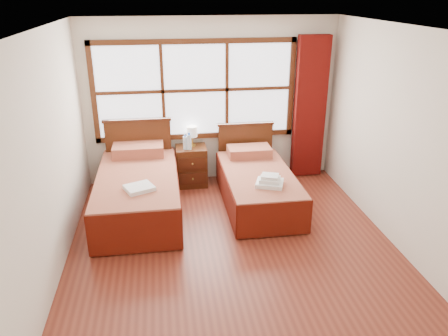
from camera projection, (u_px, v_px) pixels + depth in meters
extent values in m
plane|color=maroon|center=(234.00, 249.00, 5.38)|extent=(4.50, 4.50, 0.00)
plane|color=white|center=(236.00, 28.00, 4.38)|extent=(4.50, 4.50, 0.00)
plane|color=silver|center=(211.00, 102.00, 6.94)|extent=(4.00, 0.00, 4.00)
plane|color=silver|center=(48.00, 159.00, 4.61)|extent=(0.00, 4.50, 4.50)
plane|color=silver|center=(401.00, 141.00, 5.15)|extent=(0.00, 4.50, 4.50)
cube|color=white|center=(195.00, 90.00, 6.80)|extent=(3.00, 0.02, 1.40)
cube|color=#48220F|center=(196.00, 136.00, 7.06)|extent=(3.16, 0.06, 0.08)
cube|color=#48220F|center=(194.00, 41.00, 6.50)|extent=(3.16, 0.06, 0.08)
cube|color=#48220F|center=(93.00, 94.00, 6.57)|extent=(0.08, 0.06, 1.56)
cube|color=#48220F|center=(291.00, 87.00, 6.99)|extent=(0.08, 0.06, 1.56)
cube|color=#48220F|center=(163.00, 91.00, 6.71)|extent=(0.05, 0.05, 1.40)
cube|color=#48220F|center=(227.00, 89.00, 6.85)|extent=(0.05, 0.05, 1.40)
cube|color=#48220F|center=(195.00, 90.00, 6.78)|extent=(3.00, 0.05, 0.05)
cube|color=#5E0D09|center=(310.00, 108.00, 7.08)|extent=(0.50, 0.16, 2.30)
cube|color=#401C0D|center=(139.00, 202.00, 6.19)|extent=(0.98, 1.96, 0.32)
cube|color=maroon|center=(138.00, 183.00, 6.08)|extent=(1.09, 2.17, 0.27)
cube|color=#5E1509|center=(99.00, 196.00, 6.07)|extent=(0.03, 2.17, 0.54)
cube|color=#5E1509|center=(177.00, 191.00, 6.21)|extent=(0.03, 2.17, 0.54)
cube|color=#5E1509|center=(135.00, 233.00, 5.15)|extent=(1.09, 0.03, 0.54)
cube|color=maroon|center=(138.00, 150.00, 6.72)|extent=(0.77, 0.45, 0.17)
cube|color=#48220F|center=(139.00, 153.00, 6.97)|extent=(1.02, 0.06, 1.06)
cube|color=#401C0D|center=(137.00, 120.00, 6.77)|extent=(1.06, 0.08, 0.04)
cube|color=#401C0D|center=(258.00, 196.00, 6.43)|extent=(0.86, 1.71, 0.28)
cube|color=maroon|center=(258.00, 180.00, 6.33)|extent=(0.96, 1.90, 0.23)
cube|color=#5E1509|center=(226.00, 191.00, 6.32)|extent=(0.03, 1.90, 0.47)
cube|color=#5E1509|center=(290.00, 186.00, 6.45)|extent=(0.03, 1.90, 0.47)
cube|color=#5E1509|center=(274.00, 220.00, 5.52)|extent=(0.96, 0.03, 0.47)
cube|color=maroon|center=(249.00, 151.00, 6.89)|extent=(0.67, 0.39, 0.15)
cube|color=#48220F|center=(245.00, 152.00, 7.23)|extent=(0.89, 0.06, 0.93)
cube|color=#401C0D|center=(246.00, 124.00, 7.05)|extent=(0.93, 0.08, 0.04)
cube|color=#48220F|center=(191.00, 166.00, 7.04)|extent=(0.48, 0.43, 0.64)
cube|color=#401C0D|center=(193.00, 179.00, 6.88)|extent=(0.42, 0.02, 0.19)
cube|color=#401C0D|center=(192.00, 164.00, 6.78)|extent=(0.42, 0.02, 0.19)
sphere|color=olive|center=(193.00, 179.00, 6.86)|extent=(0.03, 0.03, 0.03)
sphere|color=olive|center=(192.00, 164.00, 6.76)|extent=(0.03, 0.03, 0.03)
cube|color=white|center=(139.00, 188.00, 5.57)|extent=(0.43, 0.41, 0.05)
cube|color=white|center=(270.00, 183.00, 5.88)|extent=(0.44, 0.42, 0.06)
cube|color=white|center=(270.00, 180.00, 5.86)|extent=(0.33, 0.31, 0.05)
cube|color=white|center=(270.00, 176.00, 5.84)|extent=(0.27, 0.25, 0.04)
cylinder|color=gold|center=(192.00, 145.00, 6.97)|extent=(0.10, 0.10, 0.02)
cylinder|color=gold|center=(192.00, 141.00, 6.94)|extent=(0.02, 0.02, 0.14)
cylinder|color=white|center=(192.00, 132.00, 6.88)|extent=(0.16, 0.16, 0.16)
cylinder|color=#C2E3FA|center=(185.00, 143.00, 6.78)|extent=(0.06, 0.06, 0.21)
cylinder|color=blue|center=(185.00, 136.00, 6.74)|extent=(0.03, 0.03, 0.03)
cylinder|color=#C2E3FA|center=(189.00, 142.00, 6.77)|extent=(0.07, 0.07, 0.24)
cylinder|color=blue|center=(189.00, 134.00, 6.72)|extent=(0.03, 0.03, 0.03)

